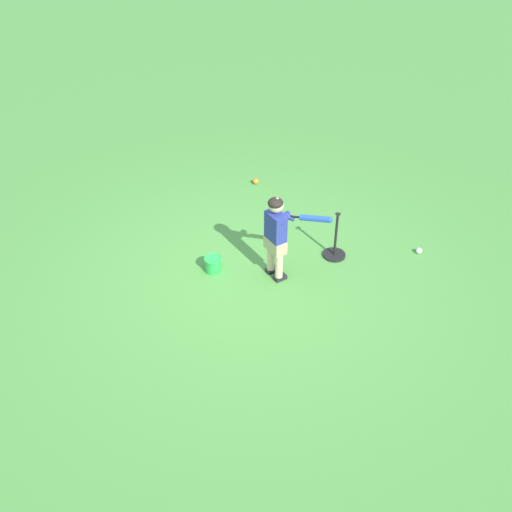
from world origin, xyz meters
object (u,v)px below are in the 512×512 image
(batting_tee, at_px, (335,249))
(play_ball_far_left, at_px, (256,181))
(child_batter, at_px, (278,231))
(play_ball_by_bucket, at_px, (419,251))
(toy_bucket, at_px, (213,264))

(batting_tee, bearing_deg, play_ball_far_left, -13.51)
(child_batter, distance_m, play_ball_by_bucket, 1.93)
(play_ball_by_bucket, bearing_deg, batting_tee, 50.20)
(child_batter, height_order, play_ball_by_bucket, child_batter)
(play_ball_far_left, xyz_separation_m, play_ball_by_bucket, (-2.62, -0.35, -0.00))
(child_batter, height_order, batting_tee, child_batter)
(play_ball_far_left, distance_m, play_ball_by_bucket, 2.64)
(play_ball_by_bucket, relative_size, batting_tee, 0.13)
(play_ball_far_left, height_order, batting_tee, batting_tee)
(child_batter, height_order, play_ball_far_left, child_batter)
(play_ball_far_left, bearing_deg, batting_tee, 166.49)
(child_batter, bearing_deg, play_ball_far_left, -35.86)
(play_ball_by_bucket, height_order, batting_tee, batting_tee)
(play_ball_far_left, xyz_separation_m, toy_bucket, (-1.15, 1.75, 0.06))
(batting_tee, bearing_deg, toy_bucket, 58.46)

